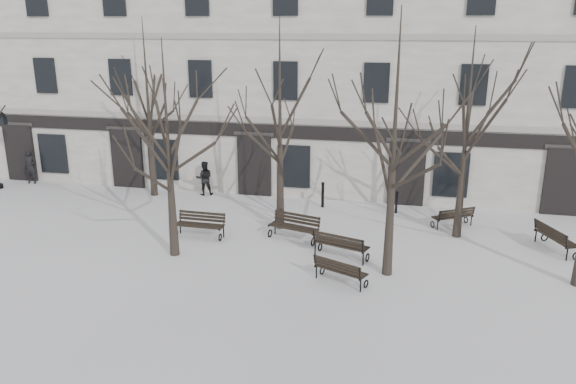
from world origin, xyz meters
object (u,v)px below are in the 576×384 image
(tree_1, at_px, (167,124))
(bench_4, at_px, (453,216))
(tree_2, at_px, (396,115))
(bench_3, at_px, (294,226))
(bench_5, at_px, (555,237))
(bench_1, at_px, (340,244))
(bench_2, at_px, (340,270))
(bench_0, at_px, (200,224))

(tree_1, distance_m, bench_4, 11.76)
(tree_1, xyz_separation_m, tree_2, (7.42, -0.02, 0.58))
(bench_3, relative_size, bench_5, 1.03)
(bench_1, relative_size, bench_5, 1.03)
(bench_2, bearing_deg, tree_1, 14.50)
(bench_0, relative_size, bench_2, 1.06)
(bench_4, xyz_separation_m, bench_5, (3.39, -1.76, 0.05))
(bench_1, relative_size, bench_4, 1.18)
(bench_2, bearing_deg, tree_2, -119.09)
(bench_2, height_order, bench_5, bench_5)
(tree_1, xyz_separation_m, bench_0, (0.28, 1.84, -4.13))
(tree_2, height_order, bench_4, tree_2)
(bench_2, xyz_separation_m, bench_5, (7.18, 4.29, 0.05))
(bench_2, bearing_deg, bench_1, -58.58)
(tree_2, xyz_separation_m, bench_1, (-1.65, 0.90, -4.70))
(tree_1, distance_m, tree_2, 7.44)
(tree_1, height_order, bench_0, tree_1)
(tree_2, xyz_separation_m, bench_3, (-3.58, 2.36, -4.70))
(bench_0, xyz_separation_m, bench_5, (12.91, 1.38, -0.00))
(bench_2, xyz_separation_m, bench_4, (3.80, 6.05, -0.01))
(tree_1, relative_size, bench_3, 3.66)
(tree_1, distance_m, bench_0, 4.53)
(tree_1, bearing_deg, bench_3, 31.30)
(bench_1, distance_m, bench_5, 7.78)
(bench_2, bearing_deg, bench_3, -33.05)
(bench_0, height_order, bench_2, bench_0)
(tree_1, xyz_separation_m, bench_5, (13.18, 3.22, -4.13))
(bench_0, relative_size, bench_5, 0.97)
(tree_2, height_order, bench_5, tree_2)
(tree_2, distance_m, bench_1, 5.06)
(bench_4, bearing_deg, tree_1, -5.20)
(bench_3, relative_size, bench_4, 1.18)
(bench_3, bearing_deg, bench_5, 21.92)
(bench_2, height_order, bench_3, bench_3)
(tree_1, height_order, bench_5, tree_1)
(tree_2, xyz_separation_m, bench_5, (5.76, 3.24, -4.71))
(bench_0, distance_m, bench_1, 5.57)
(tree_1, xyz_separation_m, bench_1, (5.77, 0.88, -4.12))
(tree_1, relative_size, bench_0, 3.91)
(bench_1, xyz_separation_m, bench_5, (7.42, 2.34, -0.01))
(bench_3, distance_m, bench_4, 6.52)
(tree_2, height_order, bench_1, tree_2)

